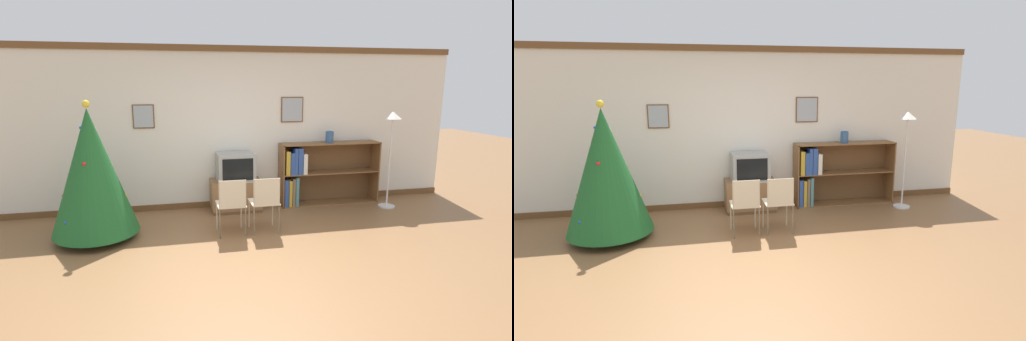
# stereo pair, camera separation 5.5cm
# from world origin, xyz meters

# --- Properties ---
(ground_plane) EXTENTS (24.00, 24.00, 0.00)m
(ground_plane) POSITION_xyz_m (0.00, 0.00, 0.00)
(ground_plane) COLOR brown
(wall_back) EXTENTS (8.30, 0.11, 2.70)m
(wall_back) POSITION_xyz_m (0.00, 2.54, 1.35)
(wall_back) COLOR silver
(wall_back) RESTS_ON ground_plane
(christmas_tree) EXTENTS (1.14, 1.14, 1.89)m
(christmas_tree) POSITION_xyz_m (-1.91, 1.40, 0.94)
(christmas_tree) COLOR maroon
(christmas_tree) RESTS_ON ground_plane
(tv_console) EXTENTS (0.83, 0.50, 0.52)m
(tv_console) POSITION_xyz_m (0.16, 2.23, 0.26)
(tv_console) COLOR brown
(tv_console) RESTS_ON ground_plane
(television) EXTENTS (0.61, 0.49, 0.45)m
(television) POSITION_xyz_m (0.16, 2.22, 0.75)
(television) COLOR #9E9E99
(television) RESTS_ON tv_console
(folding_chair_left) EXTENTS (0.40, 0.40, 0.82)m
(folding_chair_left) POSITION_xyz_m (-0.08, 1.12, 0.47)
(folding_chair_left) COLOR beige
(folding_chair_left) RESTS_ON ground_plane
(folding_chair_right) EXTENTS (0.40, 0.40, 0.82)m
(folding_chair_right) POSITION_xyz_m (0.40, 1.12, 0.47)
(folding_chair_right) COLOR beige
(folding_chair_right) RESTS_ON ground_plane
(bookshelf) EXTENTS (1.77, 0.36, 1.09)m
(bookshelf) POSITION_xyz_m (1.53, 2.32, 0.54)
(bookshelf) COLOR brown
(bookshelf) RESTS_ON ground_plane
(vase) EXTENTS (0.14, 0.14, 0.20)m
(vase) POSITION_xyz_m (1.84, 2.31, 1.19)
(vase) COLOR #335684
(vase) RESTS_ON bookshelf
(standing_lamp) EXTENTS (0.28, 0.28, 1.64)m
(standing_lamp) POSITION_xyz_m (2.75, 1.85, 1.26)
(standing_lamp) COLOR silver
(standing_lamp) RESTS_ON ground_plane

